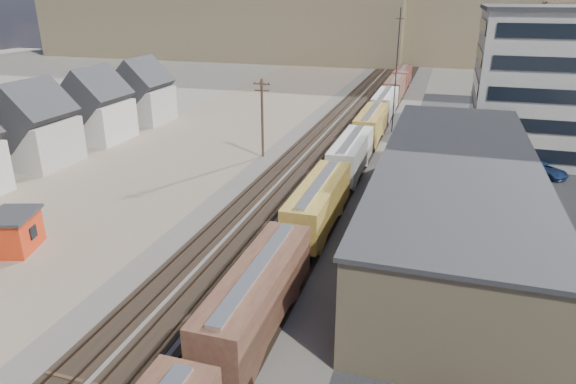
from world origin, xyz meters
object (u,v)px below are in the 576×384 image
(freight_train, at_px, (362,138))
(utility_pole_north, at_px, (262,117))
(maintenance_shed, at_px, (14,232))
(parked_car_blue, at_px, (545,170))

(freight_train, relative_size, utility_pole_north, 11.97)
(maintenance_shed, relative_size, parked_car_blue, 0.99)
(utility_pole_north, distance_m, parked_car_blue, 34.15)
(utility_pole_north, bearing_deg, freight_train, 13.54)
(utility_pole_north, distance_m, maintenance_shed, 32.38)
(maintenance_shed, height_order, parked_car_blue, maintenance_shed)
(parked_car_blue, bearing_deg, maintenance_shed, 172.01)
(freight_train, height_order, maintenance_shed, freight_train)
(parked_car_blue, bearing_deg, utility_pole_north, 139.72)
(maintenance_shed, bearing_deg, parked_car_blue, 36.56)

